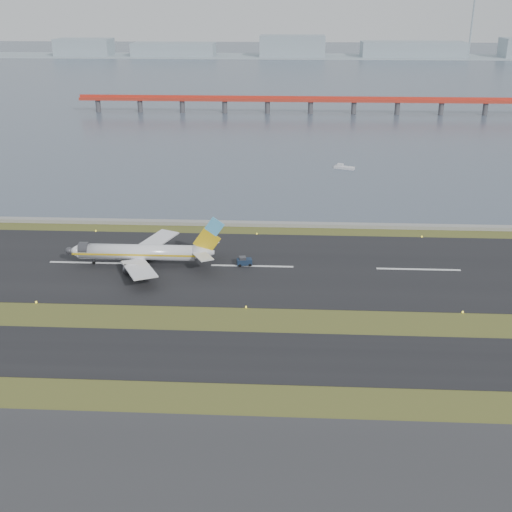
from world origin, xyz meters
name	(u,v)px	position (x,y,z in m)	size (l,w,h in m)	color
ground	(244,325)	(0.00, 0.00, 0.00)	(1000.00, 1000.00, 0.00)	#3B4719
taxiway_strip	(239,356)	(0.00, -12.00, 0.05)	(1000.00, 18.00, 0.10)	black
runway_strip	(252,266)	(0.00, 30.00, 0.05)	(1000.00, 45.00, 0.10)	black
seawall	(258,224)	(0.00, 60.00, 0.50)	(1000.00, 2.50, 1.00)	gray
bay_water	(281,72)	(0.00, 460.00, 0.00)	(1400.00, 800.00, 1.30)	#4A576A
red_pier	(311,101)	(20.00, 250.00, 7.28)	(260.00, 5.00, 10.20)	red
far_shoreline	(295,51)	(13.62, 620.00, 6.07)	(1400.00, 80.00, 60.50)	#93A4AE
airliner	(144,252)	(-26.26, 29.15, 3.46)	(38.52, 32.89, 12.80)	white
pushback_tug	(244,261)	(-1.98, 30.44, 1.12)	(3.92, 2.73, 2.30)	#15243B
workboat_near	(344,167)	(29.35, 126.83, 0.59)	(8.07, 5.14, 1.88)	silver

